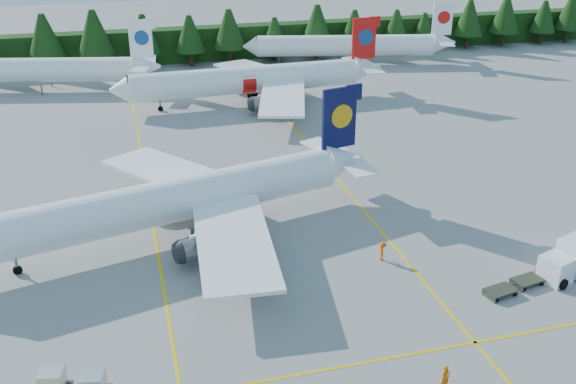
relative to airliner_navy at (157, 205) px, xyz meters
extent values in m
plane|color=gray|center=(13.60, -14.29, -3.41)|extent=(320.00, 320.00, 0.00)
cube|color=yellow|center=(-0.40, 5.71, -3.41)|extent=(0.25, 120.00, 0.01)
cube|color=yellow|center=(19.60, 5.71, -3.41)|extent=(0.25, 120.00, 0.01)
cube|color=yellow|center=(13.60, -20.29, -3.41)|extent=(80.00, 0.25, 0.01)
cube|color=black|center=(13.60, 67.71, -0.41)|extent=(220.00, 4.00, 6.00)
cylinder|color=white|center=(0.62, 0.15, 0.08)|extent=(32.99, 11.60, 3.88)
cube|color=#070B37|center=(18.07, 4.41, 4.93)|extent=(3.66, 1.20, 6.02)
cube|color=white|center=(1.49, 8.86, -0.50)|extent=(12.61, 15.45, 1.10)
cylinder|color=slate|center=(0.23, 5.85, -1.86)|extent=(3.69, 2.76, 2.04)
cube|color=white|center=(5.41, -7.17, -0.50)|extent=(6.90, 14.95, 1.10)
cylinder|color=slate|center=(2.90, -5.09, -1.86)|extent=(3.69, 2.76, 2.04)
cylinder|color=slate|center=(-11.56, -2.82, -2.59)|extent=(0.23, 0.23, 1.65)
cylinder|color=white|center=(15.88, 38.41, 0.11)|extent=(33.46, 5.11, 3.92)
cone|color=white|center=(-2.15, 37.76, 0.11)|extent=(2.88, 4.02, 3.92)
cube|color=red|center=(34.01, 39.06, 5.02)|extent=(3.74, 0.48, 6.08)
cube|color=white|center=(18.52, 46.84, -0.47)|extent=(10.57, 15.83, 1.11)
cylinder|color=slate|center=(16.65, 44.12, -1.85)|extent=(3.41, 2.18, 2.06)
cube|color=white|center=(19.12, 30.18, -0.47)|extent=(9.70, 15.76, 1.11)
cylinder|color=slate|center=(17.06, 32.76, -1.85)|extent=(3.41, 2.18, 2.06)
cylinder|color=slate|center=(3.22, 37.95, -2.58)|extent=(0.24, 0.24, 1.67)
cylinder|color=white|center=(-14.89, 53.49, -0.08)|extent=(31.56, 10.62, 3.71)
cube|color=white|center=(1.84, 49.67, 4.56)|extent=(3.51, 1.10, 5.75)
cylinder|color=white|center=(37.95, 57.71, -0.07)|extent=(31.66, 10.44, 3.72)
cone|color=white|center=(21.24, 61.40, -0.07)|extent=(3.34, 4.19, 3.72)
cube|color=white|center=(54.74, 54.01, 4.58)|extent=(3.52, 1.08, 5.76)
cylinder|color=slate|center=(26.22, 60.30, -2.67)|extent=(0.22, 0.22, 1.49)
cube|color=white|center=(6.41, 0.26, -2.92)|extent=(4.28, 3.35, 1.00)
cube|color=slate|center=(7.14, 1.92, -1.33)|extent=(2.77, 3.89, 2.69)
cube|color=slate|center=(7.86, 3.58, -0.11)|extent=(1.93, 1.65, 0.11)
cube|color=white|center=(29.57, -14.98, -2.32)|extent=(2.64, 2.64, 2.19)
cube|color=black|center=(29.57, -14.98, -1.80)|extent=(2.31, 2.44, 0.94)
cube|color=#2D3425|center=(24.39, -15.61, -2.98)|extent=(2.57, 1.88, 0.14)
cube|color=#2D3425|center=(27.22, -14.86, -2.98)|extent=(2.57, 1.88, 0.14)
cube|color=#2D3425|center=(30.05, -14.11, -2.98)|extent=(2.57, 1.88, 0.14)
cube|color=silver|center=(-7.86, -18.13, -2.30)|extent=(1.63, 1.59, 1.39)
cube|color=silver|center=(-5.49, -19.06, -2.30)|extent=(1.63, 1.59, 1.39)
imported|color=#D65704|center=(15.40, -23.83, -2.56)|extent=(0.71, 0.57, 1.71)
imported|color=#F54905|center=(17.68, -8.42, -2.58)|extent=(0.59, 0.76, 1.66)
camera|label=1|loc=(-1.95, -51.19, 24.32)|focal=40.00mm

